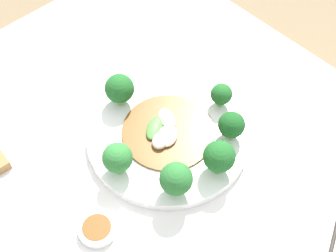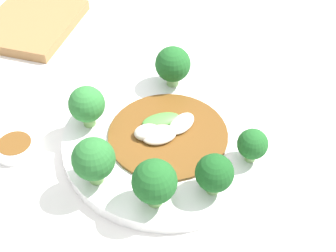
# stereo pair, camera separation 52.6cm
# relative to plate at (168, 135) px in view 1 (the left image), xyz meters

# --- Properties ---
(table) EXTENTS (1.02, 0.89, 0.70)m
(table) POSITION_rel_plate_xyz_m (-0.01, 0.05, -0.36)
(table) COLOR silver
(table) RESTS_ON ground_plane
(plate) EXTENTS (0.32, 0.32, 0.02)m
(plate) POSITION_rel_plate_xyz_m (0.00, 0.00, 0.00)
(plate) COLOR white
(plate) RESTS_ON table
(broccoli_west) EXTENTS (0.06, 0.06, 0.07)m
(broccoli_west) POSITION_rel_plate_xyz_m (-0.12, -0.01, 0.05)
(broccoli_west) COLOR #7AAD5B
(broccoli_west) RESTS_ON plate
(broccoli_south) EXTENTS (0.04, 0.04, 0.05)m
(broccoli_south) POSITION_rel_plate_xyz_m (-0.02, -0.12, 0.04)
(broccoli_south) COLOR #89B76B
(broccoli_south) RESTS_ON plate
(broccoli_east) EXTENTS (0.06, 0.06, 0.07)m
(broccoli_east) POSITION_rel_plate_xyz_m (0.12, 0.02, 0.05)
(broccoli_east) COLOR #89B76B
(broccoli_east) RESTS_ON plate
(broccoli_north) EXTENTS (0.05, 0.05, 0.07)m
(broccoli_north) POSITION_rel_plate_xyz_m (-0.00, 0.12, 0.05)
(broccoli_north) COLOR #7AAD5B
(broccoli_north) RESTS_ON plate
(broccoli_southwest) EXTENTS (0.05, 0.05, 0.06)m
(broccoli_southwest) POSITION_rel_plate_xyz_m (-0.09, -0.08, 0.05)
(broccoli_southwest) COLOR #89B76B
(broccoli_southwest) RESTS_ON plate
(broccoli_northwest) EXTENTS (0.06, 0.06, 0.07)m
(broccoli_northwest) POSITION_rel_plate_xyz_m (-0.10, 0.08, 0.05)
(broccoli_northwest) COLOR #7AAD5B
(broccoli_northwest) RESTS_ON plate
(stirfry_center) EXTENTS (0.18, 0.18, 0.02)m
(stirfry_center) POSITION_rel_plate_xyz_m (0.00, 0.00, 0.02)
(stirfry_center) COLOR brown
(stirfry_center) RESTS_ON plate
(sauce_dish) EXTENTS (0.07, 0.07, 0.02)m
(sauce_dish) POSITION_rel_plate_xyz_m (-0.06, 0.22, -0.00)
(sauce_dish) COLOR white
(sauce_dish) RESTS_ON table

